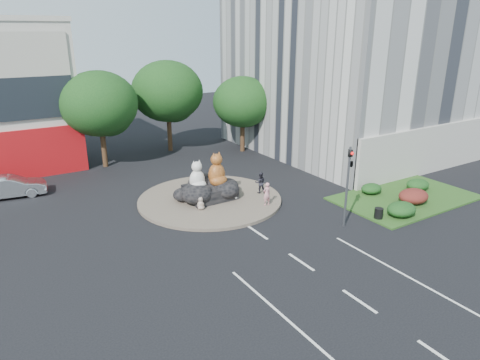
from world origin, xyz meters
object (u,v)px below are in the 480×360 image
object	(u,v)px
cat_tabby	(217,169)
pedestrian_pink	(267,194)
cat_white	(197,175)
kitten_calico	(201,203)
pedestrian_dark	(260,183)
parked_car	(10,187)
litter_bin	(379,213)
kitten_white	(234,193)

from	to	relation	value
cat_tabby	pedestrian_pink	world-z (taller)	cat_tabby
cat_white	kitten_calico	distance (m)	2.04
kitten_calico	pedestrian_dark	distance (m)	5.06
pedestrian_dark	parked_car	size ratio (longest dim) A/B	0.33
kitten_calico	pedestrian_pink	size ratio (longest dim) A/B	0.56
parked_car	litter_bin	world-z (taller)	parked_car
kitten_calico	litter_bin	world-z (taller)	kitten_calico
cat_white	pedestrian_pink	size ratio (longest dim) A/B	1.29
kitten_white	cat_white	bearing A→B (deg)	109.63
cat_white	kitten_white	world-z (taller)	cat_white
pedestrian_pink	pedestrian_dark	world-z (taller)	pedestrian_pink
kitten_calico	kitten_white	distance (m)	2.85
pedestrian_dark	pedestrian_pink	bearing A→B (deg)	92.04
pedestrian_dark	kitten_white	bearing A→B (deg)	27.10
cat_white	kitten_calico	bearing A→B (deg)	-107.11
cat_tabby	pedestrian_pink	size ratio (longest dim) A/B	1.50
kitten_calico	parked_car	bearing A→B (deg)	-175.51
pedestrian_pink	cat_white	bearing A→B (deg)	-43.48
litter_bin	cat_white	bearing A→B (deg)	135.55
cat_white	kitten_calico	world-z (taller)	cat_white
kitten_calico	parked_car	distance (m)	14.10
pedestrian_dark	parked_car	xyz separation A→B (m)	(-15.35, 9.17, -0.20)
pedestrian_pink	parked_car	distance (m)	18.31
cat_white	litter_bin	xyz separation A→B (m)	(8.51, -8.35, -1.67)
kitten_white	pedestrian_dark	world-z (taller)	pedestrian_dark
pedestrian_pink	litter_bin	bearing A→B (deg)	128.26
cat_white	pedestrian_pink	xyz separation A→B (m)	(3.65, -3.01, -1.13)
kitten_white	pedestrian_dark	bearing A→B (deg)	-47.71
kitten_calico	pedestrian_dark	bearing A→B (deg)	52.44
kitten_white	parked_car	world-z (taller)	parked_car
kitten_white	litter_bin	bearing A→B (deg)	-99.39
cat_white	cat_tabby	xyz separation A→B (m)	(1.52, 0.01, 0.17)
kitten_calico	parked_car	world-z (taller)	parked_car
pedestrian_pink	pedestrian_dark	xyz separation A→B (m)	(0.94, 2.12, -0.02)
pedestrian_pink	kitten_calico	bearing A→B (deg)	-26.36
cat_tabby	parked_car	world-z (taller)	cat_tabby
kitten_calico	pedestrian_dark	xyz separation A→B (m)	(5.03, 0.44, 0.33)
cat_white	pedestrian_pink	distance (m)	4.86
pedestrian_dark	litter_bin	xyz separation A→B (m)	(3.92, -7.46, -0.52)
kitten_calico	parked_car	xyz separation A→B (m)	(-10.32, 9.61, 0.13)
cat_white	pedestrian_dark	xyz separation A→B (m)	(4.59, -0.88, -1.15)
cat_white	kitten_white	bearing A→B (deg)	-19.94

